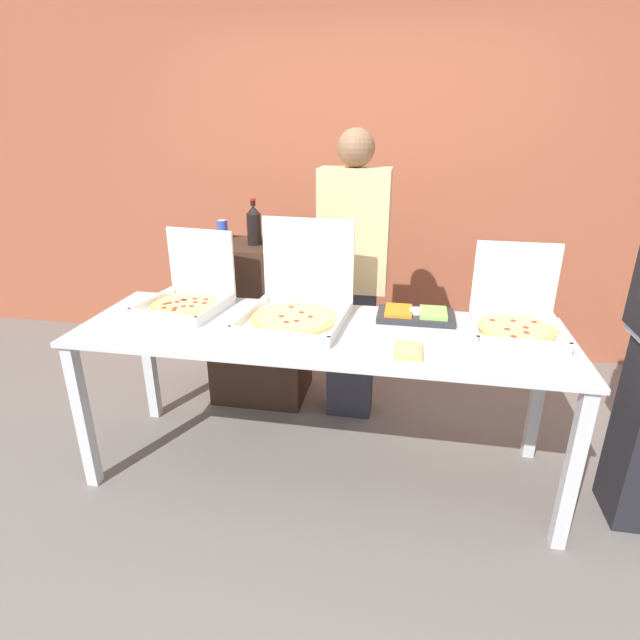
# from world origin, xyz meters

# --- Properties ---
(ground_plane) EXTENTS (16.00, 16.00, 0.00)m
(ground_plane) POSITION_xyz_m (0.00, 0.00, 0.00)
(ground_plane) COLOR slate
(brick_wall_behind) EXTENTS (10.00, 0.06, 2.80)m
(brick_wall_behind) POSITION_xyz_m (0.00, 1.70, 1.40)
(brick_wall_behind) COLOR #9E5138
(brick_wall_behind) RESTS_ON ground_plane
(buffet_table) EXTENTS (2.38, 0.76, 0.82)m
(buffet_table) POSITION_xyz_m (0.00, 0.00, 0.73)
(buffet_table) COLOR silver
(buffet_table) RESTS_ON ground_plane
(pizza_box_far_left) EXTENTS (0.53, 0.55, 0.49)m
(pizza_box_far_left) POSITION_xyz_m (-0.13, 0.10, 0.91)
(pizza_box_far_left) COLOR silver
(pizza_box_far_left) RESTS_ON buffet_table
(pizza_box_near_left) EXTENTS (0.41, 0.42, 0.40)m
(pizza_box_near_left) POSITION_xyz_m (0.93, 0.15, 0.89)
(pizza_box_near_left) COLOR silver
(pizza_box_near_left) RESTS_ON buffet_table
(pizza_box_near_right) EXTENTS (0.45, 0.47, 0.40)m
(pizza_box_near_right) POSITION_xyz_m (-0.76, 0.17, 0.89)
(pizza_box_near_right) COLOR silver
(pizza_box_near_right) RESTS_ON buffet_table
(paper_plate_front_left) EXTENTS (0.25, 0.25, 0.03)m
(paper_plate_front_left) POSITION_xyz_m (0.43, -0.21, 0.83)
(paper_plate_front_left) COLOR white
(paper_plate_front_left) RESTS_ON buffet_table
(veggie_tray) EXTENTS (0.39, 0.22, 0.05)m
(veggie_tray) POSITION_xyz_m (0.46, 0.23, 0.84)
(veggie_tray) COLOR #28282D
(veggie_tray) RESTS_ON buffet_table
(sideboard_podium) EXTENTS (0.60, 0.46, 1.06)m
(sideboard_podium) POSITION_xyz_m (-0.54, 0.74, 0.53)
(sideboard_podium) COLOR #382319
(sideboard_podium) RESTS_ON ground_plane
(soda_bottle) EXTENTS (0.09, 0.09, 0.28)m
(soda_bottle) POSITION_xyz_m (-0.55, 0.73, 1.18)
(soda_bottle) COLOR black
(soda_bottle) RESTS_ON sideboard_podium
(soda_can_silver) EXTENTS (0.07, 0.07, 0.12)m
(soda_can_silver) POSITION_xyz_m (-0.51, 0.87, 1.12)
(soda_can_silver) COLOR silver
(soda_can_silver) RESTS_ON sideboard_podium
(soda_can_colored) EXTENTS (0.07, 0.07, 0.12)m
(soda_can_colored) POSITION_xyz_m (-0.80, 0.83, 1.12)
(soda_can_colored) COLOR #334CB2
(soda_can_colored) RESTS_ON sideboard_podium
(person_guest_cap) EXTENTS (0.40, 0.22, 1.74)m
(person_guest_cap) POSITION_xyz_m (0.08, 0.63, 0.91)
(person_guest_cap) COLOR #2D2D38
(person_guest_cap) RESTS_ON ground_plane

